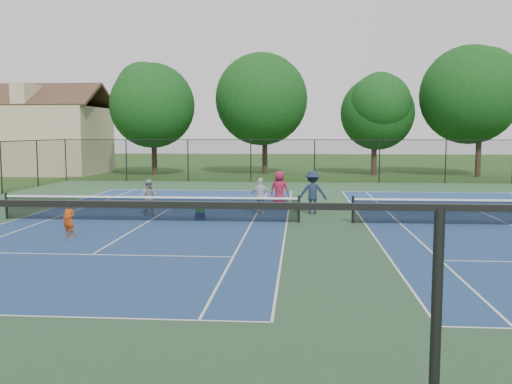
# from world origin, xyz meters

# --- Properties ---
(ground) EXTENTS (140.00, 140.00, 0.00)m
(ground) POSITION_xyz_m (0.00, 0.00, 0.00)
(ground) COLOR #234716
(ground) RESTS_ON ground
(court_pad) EXTENTS (36.00, 36.00, 0.01)m
(court_pad) POSITION_xyz_m (0.00, 0.00, 0.00)
(court_pad) COLOR #305631
(court_pad) RESTS_ON ground
(tennis_court_left) EXTENTS (12.00, 23.83, 1.07)m
(tennis_court_left) POSITION_xyz_m (-7.00, 0.00, 0.10)
(tennis_court_left) COLOR navy
(tennis_court_left) RESTS_ON ground
(tennis_court_right) EXTENTS (12.00, 23.83, 1.07)m
(tennis_court_right) POSITION_xyz_m (7.00, 0.00, 0.10)
(tennis_court_right) COLOR navy
(tennis_court_right) RESTS_ON ground
(perimeter_fence) EXTENTS (36.08, 36.08, 3.02)m
(perimeter_fence) POSITION_xyz_m (0.00, 0.00, 1.60)
(perimeter_fence) COLOR black
(perimeter_fence) RESTS_ON ground
(tree_back_a) EXTENTS (6.80, 6.80, 9.15)m
(tree_back_a) POSITION_xyz_m (-13.00, 24.00, 6.04)
(tree_back_a) COLOR #2D2116
(tree_back_a) RESTS_ON ground
(tree_back_b) EXTENTS (7.60, 7.60, 10.03)m
(tree_back_b) POSITION_xyz_m (-4.00, 26.00, 6.60)
(tree_back_b) COLOR #2D2116
(tree_back_b) RESTS_ON ground
(tree_back_c) EXTENTS (6.00, 6.00, 8.40)m
(tree_back_c) POSITION_xyz_m (5.00, 25.00, 5.48)
(tree_back_c) COLOR #2D2116
(tree_back_c) RESTS_ON ground
(tree_back_d) EXTENTS (7.80, 7.80, 10.37)m
(tree_back_d) POSITION_xyz_m (13.00, 24.00, 6.82)
(tree_back_d) COLOR #2D2116
(tree_back_d) RESTS_ON ground
(clapboard_house) EXTENTS (10.80, 8.10, 7.65)m
(clapboard_house) POSITION_xyz_m (-23.00, 25.00, 3.09)
(clapboard_house) COLOR tan
(clapboard_house) RESTS_ON ground
(child_player) EXTENTS (0.50, 0.39, 1.21)m
(child_player) POSITION_xyz_m (-8.74, -3.80, 0.60)
(child_player) COLOR #D84A0E
(child_player) RESTS_ON ground
(instructor) EXTENTS (0.78, 0.63, 1.54)m
(instructor) POSITION_xyz_m (-7.41, 1.37, 0.77)
(instructor) COLOR gray
(instructor) RESTS_ON ground
(bystander_a) EXTENTS (0.96, 0.47, 1.59)m
(bystander_a) POSITION_xyz_m (-2.68, 2.03, 0.80)
(bystander_a) COLOR silver
(bystander_a) RESTS_ON ground
(bystander_b) EXTENTS (1.22, 0.72, 1.88)m
(bystander_b) POSITION_xyz_m (-0.46, 2.44, 0.94)
(bystander_b) COLOR #1A2339
(bystander_b) RESTS_ON ground
(bystander_c) EXTENTS (0.96, 0.71, 1.77)m
(bystander_c) POSITION_xyz_m (-1.95, 3.79, 0.89)
(bystander_c) COLOR maroon
(bystander_c) RESTS_ON ground
(ball_crate) EXTENTS (0.42, 0.34, 0.30)m
(ball_crate) POSITION_xyz_m (-5.05, 0.51, 0.15)
(ball_crate) COLOR navy
(ball_crate) RESTS_ON ground
(ball_hopper) EXTENTS (0.35, 0.29, 0.37)m
(ball_hopper) POSITION_xyz_m (-5.05, 0.51, 0.48)
(ball_hopper) COLOR green
(ball_hopper) RESTS_ON ball_crate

